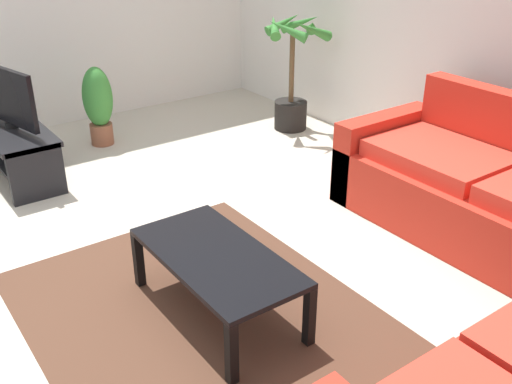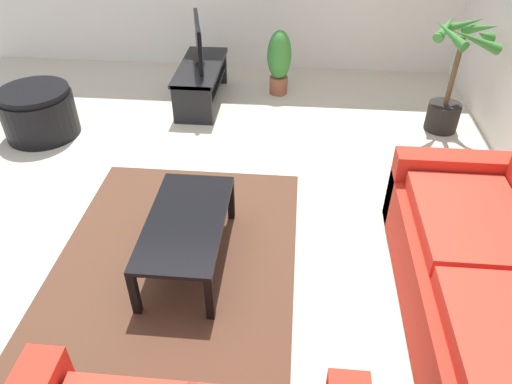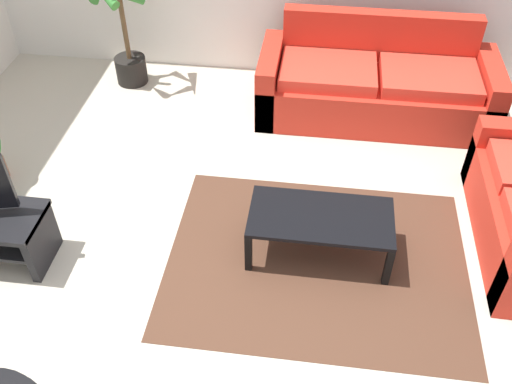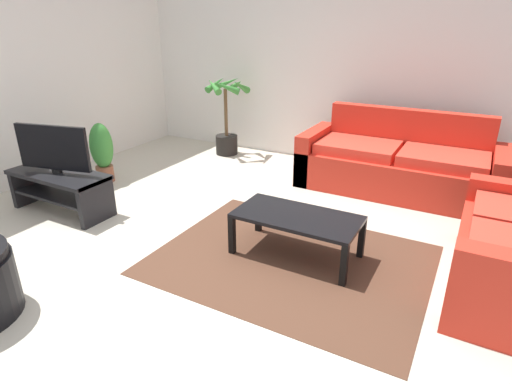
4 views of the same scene
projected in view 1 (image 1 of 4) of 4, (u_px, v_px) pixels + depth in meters
ground_plane at (114, 282)px, 3.55m from camera, size 6.60×6.60×0.00m
wall_back at (462, 4)px, 4.52m from camera, size 6.00×0.06×2.70m
couch_main at (502, 201)px, 3.85m from camera, size 2.22×0.90×0.90m
tv_stand at (15, 144)px, 4.80m from camera, size 1.10×0.45×0.43m
tv at (6, 96)px, 4.62m from camera, size 0.79×0.22×0.49m
coffee_table at (217, 262)px, 3.15m from camera, size 1.03×0.52×0.38m
area_rug at (203, 318)px, 3.24m from camera, size 2.20×1.70×0.01m
potted_palm at (293, 77)px, 5.73m from camera, size 0.61×0.61×1.15m
potted_plant_small at (98, 104)px, 5.41m from camera, size 0.27×0.27×0.73m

